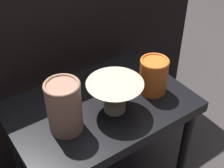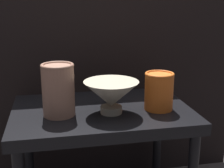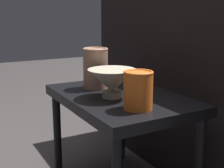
# 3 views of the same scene
# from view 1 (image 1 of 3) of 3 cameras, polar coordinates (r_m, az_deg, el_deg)

# --- Properties ---
(table) EXTENTS (0.63, 0.42, 0.44)m
(table) POSITION_cam_1_polar(r_m,az_deg,el_deg) (1.13, -2.10, -5.73)
(table) COLOR black
(table) RESTS_ON ground_plane
(couch_backdrop) EXTENTS (1.36, 0.50, 0.86)m
(couch_backdrop) POSITION_cam_1_polar(r_m,az_deg,el_deg) (1.48, -13.23, 7.04)
(couch_backdrop) COLOR black
(couch_backdrop) RESTS_ON ground_plane
(bowl) EXTENTS (0.19, 0.19, 0.11)m
(bowl) POSITION_cam_1_polar(r_m,az_deg,el_deg) (1.02, 0.52, -1.89)
(bowl) COLOR #B2A88E
(bowl) RESTS_ON table
(vase_textured_left) EXTENTS (0.11, 0.11, 0.18)m
(vase_textured_left) POSITION_cam_1_polar(r_m,az_deg,el_deg) (0.95, -8.73, -4.04)
(vase_textured_left) COLOR #996B56
(vase_textured_left) RESTS_ON table
(vase_colorful_right) EXTENTS (0.10, 0.10, 0.13)m
(vase_colorful_right) POSITION_cam_1_polar(r_m,az_deg,el_deg) (1.11, 7.60, 1.62)
(vase_colorful_right) COLOR orange
(vase_colorful_right) RESTS_ON table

